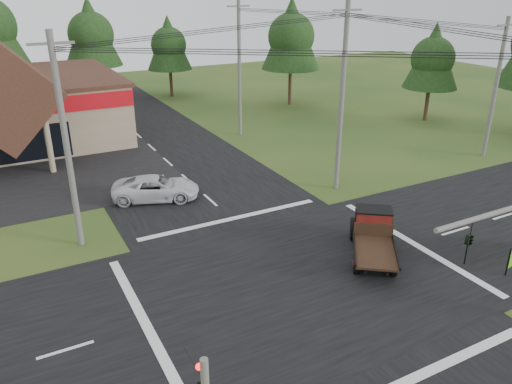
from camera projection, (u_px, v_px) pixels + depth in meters
ground at (298, 279)px, 22.45m from camera, size 120.00×120.00×0.00m
road_ns at (298, 279)px, 22.45m from camera, size 12.00×120.00×0.02m
road_ew at (298, 279)px, 22.45m from camera, size 120.00×12.00×0.02m
traffic_signal_corner at (203, 384)px, 11.88m from camera, size 0.53×2.48×4.40m
utility_pole_nw at (66, 143)px, 23.40m from camera, size 2.00×0.30×10.50m
utility_pole_ne at (342, 98)px, 30.14m from camera, size 2.00×0.30×11.50m
utility_pole_far at (496, 88)px, 36.46m from camera, size 2.00×0.30×10.20m
utility_pole_n at (239, 68)px, 41.58m from camera, size 2.00×0.30×11.20m
tree_row_d at (91, 32)px, 53.74m from camera, size 6.16×6.16×11.11m
tree_row_e at (169, 43)px, 56.10m from camera, size 5.04×5.04×9.09m
tree_side_ne at (291, 34)px, 51.79m from camera, size 6.16×6.16×11.11m
tree_side_e_near at (433, 56)px, 46.02m from camera, size 5.04×5.04×9.09m
antique_flatbed_truck at (374, 238)px, 23.84m from camera, size 4.66×5.33×2.16m
white_pickup at (156, 188)px, 30.52m from camera, size 5.74×4.14×1.45m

